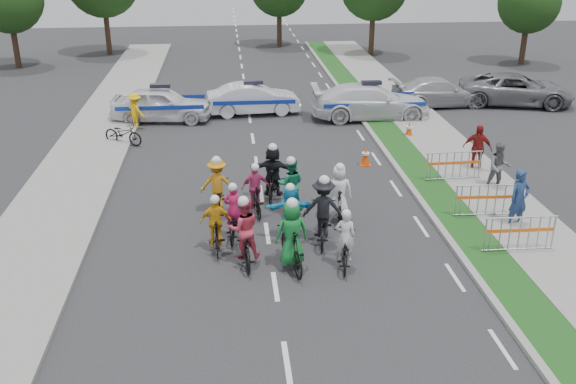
{
  "coord_description": "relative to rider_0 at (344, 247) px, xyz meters",
  "views": [
    {
      "loc": [
        -1.03,
        -13.76,
        8.32
      ],
      "look_at": [
        0.65,
        3.43,
        1.1
      ],
      "focal_mm": 40.0,
      "sensor_mm": 36.0,
      "label": 1
    }
  ],
  "objects": [
    {
      "name": "rider_2",
      "position": [
        -2.59,
        0.45,
        0.16
      ],
      "size": [
        0.86,
        1.95,
        1.94
      ],
      "rotation": [
        0.0,
        0.0,
        3.22
      ],
      "color": "black",
      "rests_on": "ground"
    },
    {
      "name": "rider_0",
      "position": [
        0.0,
        0.0,
        0.0
      ],
      "size": [
        0.83,
        1.71,
        1.67
      ],
      "rotation": [
        0.0,
        0.0,
        2.98
      ],
      "color": "black",
      "rests_on": "ground"
    },
    {
      "name": "spectator_1",
      "position": [
        6.09,
        4.69,
        0.27
      ],
      "size": [
        0.89,
        0.75,
        1.66
      ],
      "primitive_type": "imported",
      "rotation": [
        0.0,
        0.0,
        -0.16
      ],
      "color": "#5D5E63",
      "rests_on": "ground"
    },
    {
      "name": "rider_4",
      "position": [
        -0.35,
        1.49,
        0.22
      ],
      "size": [
        1.22,
        2.07,
        2.03
      ],
      "rotation": [
        0.0,
        0.0,
        2.97
      ],
      "color": "black",
      "rests_on": "ground"
    },
    {
      "name": "civilian_sedan",
      "position": [
        7.52,
        15.53,
        0.13
      ],
      "size": [
        4.9,
        2.29,
        1.38
      ],
      "primitive_type": "imported",
      "rotation": [
        0.0,
        0.0,
        1.65
      ],
      "color": "#A8A8AC",
      "rests_on": "ground"
    },
    {
      "name": "cone_1",
      "position": [
        4.68,
        10.63,
        -0.22
      ],
      "size": [
        0.4,
        0.4,
        0.7
      ],
      "color": "#F24C0C",
      "rests_on": "ground"
    },
    {
      "name": "police_car_2",
      "position": [
        3.68,
        13.68,
        0.24
      ],
      "size": [
        5.51,
        2.33,
        1.59
      ],
      "primitive_type": "imported",
      "rotation": [
        0.0,
        0.0,
        1.55
      ],
      "color": "white",
      "rests_on": "ground"
    },
    {
      "name": "sidewalk_left",
      "position": [
        -8.38,
        4.12,
        -0.49
      ],
      "size": [
        3.0,
        60.0,
        0.13
      ],
      "primitive_type": "cube",
      "color": "gray",
      "rests_on": "ground"
    },
    {
      "name": "rider_9",
      "position": [
        -2.14,
        3.53,
        0.1
      ],
      "size": [
        0.89,
        1.66,
        1.7
      ],
      "rotation": [
        0.0,
        0.0,
        3.27
      ],
      "color": "black",
      "rests_on": "ground"
    },
    {
      "name": "rider_10",
      "position": [
        -3.3,
        3.69,
        0.18
      ],
      "size": [
        1.08,
        1.89,
        1.91
      ],
      "rotation": [
        0.0,
        0.0,
        3.11
      ],
      "color": "black",
      "rests_on": "ground"
    },
    {
      "name": "barrier_0",
      "position": [
        4.82,
        0.19,
        0.0
      ],
      "size": [
        2.01,
        0.53,
        1.12
      ],
      "primitive_type": null,
      "rotation": [
        0.0,
        0.0,
        -0.02
      ],
      "color": "#A5A8AD",
      "rests_on": "ground"
    },
    {
      "name": "rider_5",
      "position": [
        -1.26,
        1.7,
        0.18
      ],
      "size": [
        1.41,
        1.68,
        1.75
      ],
      "rotation": [
        0.0,
        0.0,
        3.18
      ],
      "color": "black",
      "rests_on": "ground"
    },
    {
      "name": "spectator_2",
      "position": [
        6.0,
        6.47,
        0.32
      ],
      "size": [
        1.11,
        0.86,
        1.76
      ],
      "primitive_type": "imported",
      "rotation": [
        0.0,
        0.0,
        -0.49
      ],
      "color": "maroon",
      "rests_on": "ground"
    },
    {
      "name": "barrier_1",
      "position": [
        4.82,
        2.48,
        0.0
      ],
      "size": [
        2.02,
        0.59,
        1.12
      ],
      "primitive_type": null,
      "rotation": [
        0.0,
        0.0,
        -0.05
      ],
      "color": "#A5A8AD",
      "rests_on": "ground"
    },
    {
      "name": "rider_11",
      "position": [
        -1.52,
        4.63,
        0.26
      ],
      "size": [
        1.61,
        1.91,
        1.94
      ],
      "rotation": [
        0.0,
        0.0,
        2.94
      ],
      "color": "black",
      "rests_on": "ground"
    },
    {
      "name": "police_car_1",
      "position": [
        -1.65,
        14.97,
        0.16
      ],
      "size": [
        4.45,
        1.86,
        1.43
      ],
      "primitive_type": "imported",
      "rotation": [
        0.0,
        0.0,
        1.65
      ],
      "color": "white",
      "rests_on": "ground"
    },
    {
      "name": "ground",
      "position": [
        -1.88,
        -0.88,
        -0.56
      ],
      "size": [
        90.0,
        90.0,
        0.0
      ],
      "primitive_type": "plane",
      "color": "#28282B",
      "rests_on": "ground"
    },
    {
      "name": "rider_3",
      "position": [
        -3.33,
        1.2,
        0.1
      ],
      "size": [
        0.86,
        1.62,
        1.7
      ],
      "rotation": [
        0.0,
        0.0,
        3.17
      ],
      "color": "black",
      "rests_on": "ground"
    },
    {
      "name": "sidewalk_right",
      "position": [
        5.72,
        4.12,
        -0.49
      ],
      "size": [
        2.4,
        60.0,
        0.13
      ],
      "primitive_type": "cube",
      "color": "gray",
      "rests_on": "ground"
    },
    {
      "name": "cone_0",
      "position": [
        2.16,
        7.51,
        -0.22
      ],
      "size": [
        0.4,
        0.4,
        0.7
      ],
      "color": "#F24C0C",
      "rests_on": "ground"
    },
    {
      "name": "tree_2",
      "position": [
        16.12,
        25.12,
        3.28
      ],
      "size": [
        3.85,
        3.85,
        5.77
      ],
      "color": "#382619",
      "rests_on": "ground"
    },
    {
      "name": "police_car_0",
      "position": [
        -5.88,
        14.22,
        0.21
      ],
      "size": [
        4.7,
        2.32,
        1.54
      ],
      "primitive_type": "imported",
      "rotation": [
        0.0,
        0.0,
        1.46
      ],
      "color": "white",
      "rests_on": "ground"
    },
    {
      "name": "rider_1",
      "position": [
        -1.38,
        0.02,
        0.23
      ],
      "size": [
        0.93,
        2.0,
        2.03
      ],
      "rotation": [
        0.0,
        0.0,
        3.32
      ],
      "color": "black",
      "rests_on": "ground"
    },
    {
      "name": "rider_8",
      "position": [
        -1.06,
        3.41,
        0.15
      ],
      "size": [
        0.9,
        1.95,
        1.92
      ],
      "rotation": [
        0.0,
        0.0,
        3.01
      ],
      "color": "black",
      "rests_on": "ground"
    },
    {
      "name": "rider_6",
      "position": [
        -2.84,
        1.96,
        0.02
      ],
      "size": [
        0.8,
        1.75,
        1.72
      ],
      "rotation": [
        0.0,
        0.0,
        3.01
      ],
      "color": "black",
      "rests_on": "ground"
    },
    {
      "name": "barrier_2",
      "position": [
        4.82,
        5.51,
        0.0
      ],
      "size": [
        2.02,
        0.58,
        1.12
      ],
      "primitive_type": null,
      "rotation": [
        0.0,
        0.0,
        0.04
      ],
      "color": "#A5A8AD",
      "rests_on": "ground"
    },
    {
      "name": "marshal_hiviz",
      "position": [
        -6.91,
        13.18,
        0.22
      ],
      "size": [
        1.13,
        1.11,
        1.56
      ],
      "primitive_type": "imported",
      "rotation": [
        0.0,
        0.0,
        2.39
      ],
      "color": "yellow",
      "rests_on": "ground"
    },
    {
      "name": "civilian_suv",
      "position": [
        11.41,
        15.43,
        0.21
      ],
      "size": [
        5.94,
        3.81,
        1.52
      ],
      "primitive_type": "imported",
      "rotation": [
        0.0,
        0.0,
        1.32
      ],
      "color": "slate",
      "rests_on": "ground"
    },
    {
      "name": "spectator_0",
      "position": [
        5.5,
        1.84,
        0.35
      ],
      "size": [
        0.76,
        0.6,
        1.81
      ],
      "primitive_type": "imported",
      "rotation": [
        0.0,
        0.0,
        0.29
      ],
      "color": "navy",
      "rests_on": "ground"
    },
    {
      "name": "curb_right",
      "position": [
        3.22,
        4.12,
        -0.5
      ],
      "size": [
        0.2,
        60.0,
        0.12
      ],
      "primitive_type": "cube",
      "color": "gray",
      "rests_on": "ground"
    },
    {
      "name": "grass_strip",
      "position": [
        3.92,
        4.12,
        -0.5
      ],
      "size": [
        1.2,
        60.0,
        0.11
      ],
      "primitive_type": "cube",
      "color": "#194415",
      "rests_on": "ground"
    },
    {
      "name": "rider_7",
      "position": [
        0.32,
        2.81,
        0.17
      ],
      "size": [
        0.81,
        1.81,
        1.88
      ],
      "rotation": [
        0.0,
        0.0,
        3.09
      ],
      "color": "black",
      "rests_on": "ground"
    },
    {
      "name": "parked_bike",
      "position": [
        -7.17,
        10.88,
        -0.09
      ],
      "size": [
        1.84,
        1.37,
        0.92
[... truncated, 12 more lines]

